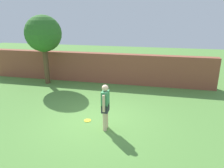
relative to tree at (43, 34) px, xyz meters
The scene contains 5 objects.
ground_plane 6.35m from the tree, 43.04° to the right, with size 40.00×40.00×0.00m, color #568C3D.
brick_wall 3.43m from the tree, 19.33° to the left, with size 13.33×0.50×1.72m, color brown.
tree is the anchor object (origin of this frame).
person 6.64m from the tree, 43.59° to the right, with size 0.23×0.54×1.62m.
frisbee_yellow 6.15m from the tree, 46.25° to the right, with size 0.27×0.27×0.02m, color yellow.
Camera 1 is at (2.14, -6.97, 3.81)m, focal length 34.43 mm.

